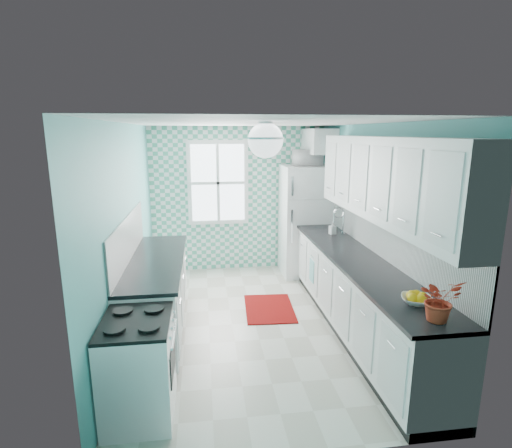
{
  "coord_description": "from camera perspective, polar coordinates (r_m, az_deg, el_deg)",
  "views": [
    {
      "loc": [
        -0.61,
        -4.68,
        2.39
      ],
      "look_at": [
        0.05,
        0.25,
        1.25
      ],
      "focal_mm": 28.0,
      "sensor_mm": 36.0,
      "label": 1
    }
  ],
  "objects": [
    {
      "name": "floor",
      "position": [
        5.29,
        -0.18,
        -14.05
      ],
      "size": [
        3.0,
        4.4,
        0.02
      ],
      "primitive_type": "cube",
      "color": "beige",
      "rests_on": "ground"
    },
    {
      "name": "ceiling",
      "position": [
        4.72,
        -0.2,
        14.37
      ],
      "size": [
        3.0,
        4.4,
        0.02
      ],
      "primitive_type": "cube",
      "color": "white",
      "rests_on": "wall_back"
    },
    {
      "name": "wall_back",
      "position": [
        7.01,
        -2.55,
        3.55
      ],
      "size": [
        3.0,
        0.02,
        2.5
      ],
      "primitive_type": "cube",
      "color": "#53ACA9",
      "rests_on": "floor"
    },
    {
      "name": "wall_front",
      "position": [
        2.79,
        5.87,
        -11.35
      ],
      "size": [
        3.0,
        0.02,
        2.5
      ],
      "primitive_type": "cube",
      "color": "#53ACA9",
      "rests_on": "floor"
    },
    {
      "name": "wall_left",
      "position": [
        4.9,
        -18.0,
        -1.2
      ],
      "size": [
        0.02,
        4.4,
        2.5
      ],
      "primitive_type": "cube",
      "color": "#53ACA9",
      "rests_on": "floor"
    },
    {
      "name": "wall_right",
      "position": [
        5.26,
        16.34,
        -0.13
      ],
      "size": [
        0.02,
        4.4,
        2.5
      ],
      "primitive_type": "cube",
      "color": "#53ACA9",
      "rests_on": "floor"
    },
    {
      "name": "accent_wall",
      "position": [
        6.99,
        -2.54,
        3.52
      ],
      "size": [
        3.0,
        0.01,
        2.5
      ],
      "primitive_type": "cube",
      "color": "#48A98A",
      "rests_on": "wall_back"
    },
    {
      "name": "window",
      "position": [
        6.89,
        -5.46,
        5.87
      ],
      "size": [
        1.04,
        0.05,
        1.44
      ],
      "color": "white",
      "rests_on": "wall_back"
    },
    {
      "name": "backsplash_right",
      "position": [
        4.91,
        17.93,
        -1.81
      ],
      "size": [
        0.02,
        3.6,
        0.51
      ],
      "primitive_type": "cube",
      "color": "white",
      "rests_on": "wall_right"
    },
    {
      "name": "backsplash_left",
      "position": [
        4.83,
        -17.85,
        -2.04
      ],
      "size": [
        0.02,
        2.15,
        0.51
      ],
      "primitive_type": "cube",
      "color": "white",
      "rests_on": "wall_left"
    },
    {
      "name": "upper_cabinets_right",
      "position": [
        4.55,
        17.87,
        6.1
      ],
      "size": [
        0.33,
        3.2,
        0.9
      ],
      "primitive_type": "cube",
      "color": "silver",
      "rests_on": "wall_right"
    },
    {
      "name": "upper_cabinet_fridge",
      "position": [
        6.78,
        8.89,
        11.59
      ],
      "size": [
        0.4,
        0.74,
        0.4
      ],
      "primitive_type": "cube",
      "color": "silver",
      "rests_on": "wall_right"
    },
    {
      "name": "ceiling_light",
      "position": [
        3.93,
        1.36,
        11.92
      ],
      "size": [
        0.34,
        0.34,
        0.35
      ],
      "color": "silver",
      "rests_on": "ceiling"
    },
    {
      "name": "base_cabinets_right",
      "position": [
        5.04,
        14.33,
        -10.18
      ],
      "size": [
        0.6,
        3.6,
        0.9
      ],
      "primitive_type": "cube",
      "color": "white",
      "rests_on": "floor"
    },
    {
      "name": "countertop_right",
      "position": [
        4.87,
        14.47,
        -5.09
      ],
      "size": [
        0.63,
        3.6,
        0.04
      ],
      "primitive_type": "cube",
      "color": "black",
      "rests_on": "base_cabinets_right"
    },
    {
      "name": "base_cabinets_left",
      "position": [
        5.03,
        -13.97,
        -10.19
      ],
      "size": [
        0.6,
        2.15,
        0.9
      ],
      "primitive_type": "cube",
      "color": "white",
      "rests_on": "floor"
    },
    {
      "name": "countertop_left",
      "position": [
        4.86,
        -14.1,
        -5.08
      ],
      "size": [
        0.63,
        2.15,
        0.04
      ],
      "primitive_type": "cube",
      "color": "black",
      "rests_on": "base_cabinets_left"
    },
    {
      "name": "fridge",
      "position": [
        6.84,
        7.1,
        0.5
      ],
      "size": [
        0.81,
        0.8,
        1.86
      ],
      "rotation": [
        0.0,
        0.0,
        0.0
      ],
      "color": "white",
      "rests_on": "floor"
    },
    {
      "name": "stove",
      "position": [
        3.74,
        -16.39,
        -18.87
      ],
      "size": [
        0.57,
        0.72,
        0.86
      ],
      "rotation": [
        0.0,
        0.0,
        -0.01
      ],
      "color": "white",
      "rests_on": "floor"
    },
    {
      "name": "sink",
      "position": [
        5.88,
        10.6,
        -1.69
      ],
      "size": [
        0.52,
        0.44,
        0.53
      ],
      "rotation": [
        0.0,
        0.0,
        -0.05
      ],
      "color": "silver",
      "rests_on": "countertop_right"
    },
    {
      "name": "rug",
      "position": [
        5.67,
        1.9,
        -11.94
      ],
      "size": [
        0.71,
        0.98,
        0.02
      ],
      "primitive_type": "cube",
      "rotation": [
        0.0,
        0.0,
        -0.06
      ],
      "color": "#75030B",
      "rests_on": "floor"
    },
    {
      "name": "dish_towel",
      "position": [
        5.75,
        7.98,
        -6.62
      ],
      "size": [
        0.06,
        0.21,
        0.32
      ],
      "primitive_type": "cube",
      "rotation": [
        0.0,
        0.0,
        -0.2
      ],
      "color": "#599D95",
      "rests_on": "base_cabinets_right"
    },
    {
      "name": "fruit_bowl",
      "position": [
        3.79,
        21.96,
        -10.06
      ],
      "size": [
        0.34,
        0.34,
        0.06
      ],
      "primitive_type": "imported",
      "rotation": [
        0.0,
        0.0,
        -0.4
      ],
      "color": "white",
      "rests_on": "countertop_right"
    },
    {
      "name": "potted_plant",
      "position": [
        3.49,
        24.74,
        -9.78
      ],
      "size": [
        0.36,
        0.32,
        0.35
      ],
      "primitive_type": "imported",
      "rotation": [
        0.0,
        0.0,
        0.16
      ],
      "color": "#B71114",
      "rests_on": "countertop_right"
    },
    {
      "name": "soap_bottle",
      "position": [
        5.92,
        10.88,
        -0.56
      ],
      "size": [
        0.1,
        0.1,
        0.18
      ],
      "primitive_type": "imported",
      "rotation": [
        0.0,
        0.0,
        0.22
      ],
      "color": "#A0AEBB",
      "rests_on": "countertop_right"
    },
    {
      "name": "microwave",
      "position": [
        6.7,
        7.35,
        9.38
      ],
      "size": [
        0.48,
        0.34,
        0.26
      ],
      "primitive_type": "imported",
      "rotation": [
        0.0,
        0.0,
        3.09
      ],
      "color": "silver",
      "rests_on": "fridge"
    }
  ]
}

